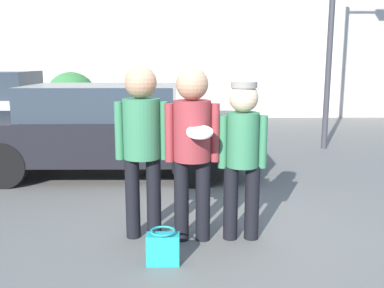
{
  "coord_description": "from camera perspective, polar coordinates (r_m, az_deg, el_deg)",
  "views": [
    {
      "loc": [
        -0.32,
        -4.32,
        1.82
      ],
      "look_at": [
        -0.28,
        0.03,
        0.98
      ],
      "focal_mm": 40.0,
      "sensor_mm": 36.0,
      "label": 1
    }
  ],
  "objects": [
    {
      "name": "person_middle_with_frisbee",
      "position": [
        4.25,
        0.03,
        0.73
      ],
      "size": [
        0.54,
        0.57,
        1.77
      ],
      "color": "black",
      "rests_on": "ground"
    },
    {
      "name": "person_left",
      "position": [
        4.35,
        -6.7,
        1.02
      ],
      "size": [
        0.54,
        0.37,
        1.78
      ],
      "color": "black",
      "rests_on": "ground"
    },
    {
      "name": "person_right",
      "position": [
        4.33,
        6.76,
        -0.51
      ],
      "size": [
        0.49,
        0.32,
        1.63
      ],
      "color": "black",
      "rests_on": "ground"
    },
    {
      "name": "ground_plane",
      "position": [
        4.7,
        3.53,
        -11.87
      ],
      "size": [
        56.0,
        56.0,
        0.0
      ],
      "primitive_type": "plane",
      "color": "#66635E"
    },
    {
      "name": "parked_car_near",
      "position": [
        7.13,
        -11.16,
        2.02
      ],
      "size": [
        4.5,
        1.88,
        1.45
      ],
      "color": "black",
      "rests_on": "ground"
    },
    {
      "name": "shrub",
      "position": [
        13.66,
        -15.74,
        6.07
      ],
      "size": [
        1.51,
        1.51,
        1.51
      ],
      "color": "#387A3D",
      "rests_on": "ground"
    },
    {
      "name": "storefront_building",
      "position": [
        14.1,
        0.82,
        12.27
      ],
      "size": [
        24.0,
        0.22,
        4.24
      ],
      "color": "beige",
      "rests_on": "ground"
    },
    {
      "name": "handbag",
      "position": [
        4.0,
        -3.89,
        -13.65
      ],
      "size": [
        0.3,
        0.23,
        0.33
      ],
      "color": "teal",
      "rests_on": "ground"
    }
  ]
}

